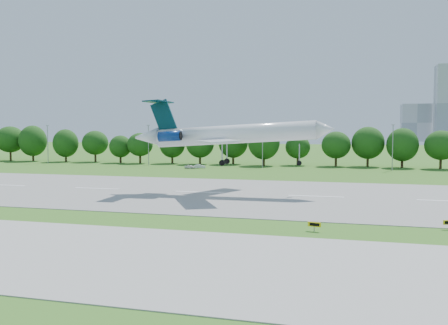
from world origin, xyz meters
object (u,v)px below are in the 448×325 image
Objects in this scene: taxi_sign_left at (314,225)px; airliner at (225,134)px; service_vehicle_a at (200,166)px; service_vehicle_b at (190,167)px.

airliner is at bearing 134.12° from taxi_sign_left.
service_vehicle_a is 1.05× the size of service_vehicle_b.
service_vehicle_b reaches higher than taxi_sign_left.
service_vehicle_a is (-21.30, 50.66, -9.66)m from airliner.
airliner is 10.93× the size of service_vehicle_b.
service_vehicle_b is at bearing 112.15° from airliner.
service_vehicle_a is at bearing -34.50° from service_vehicle_b.
airliner is 34.19m from taxi_sign_left.
service_vehicle_a is (-38.93, 78.38, -0.20)m from taxi_sign_left.
service_vehicle_b is at bearing 129.94° from taxi_sign_left.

